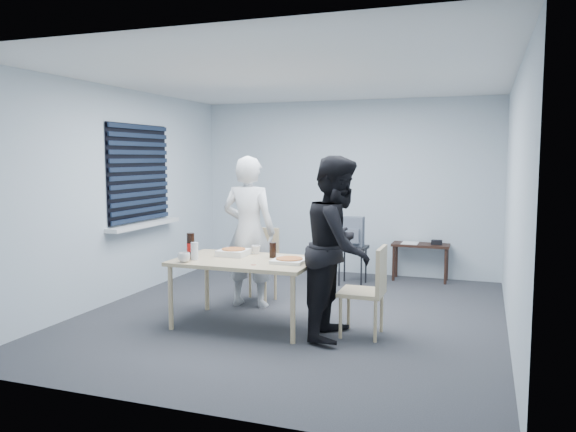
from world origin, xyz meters
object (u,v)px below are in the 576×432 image
at_px(mug_b, 256,250).
at_px(person_black, 338,247).
at_px(chair_right, 370,285).
at_px(stool, 353,254).
at_px(person_white, 249,232).
at_px(mug_a, 184,257).
at_px(chair_far, 260,259).
at_px(side_table, 421,249).
at_px(soda_bottle, 191,246).
at_px(dining_table, 245,265).
at_px(backpack, 353,232).

bearing_deg(mug_b, person_black, -20.22).
distance_m(chair_right, stool, 2.26).
bearing_deg(person_white, mug_a, 77.19).
bearing_deg(mug_a, chair_far, 78.84).
bearing_deg(side_table, stool, -146.32).
height_order(chair_right, soda_bottle, soda_bottle).
xyz_separation_m(dining_table, chair_far, (-0.25, 1.01, -0.13)).
height_order(side_table, mug_a, mug_a).
xyz_separation_m(person_black, mug_b, (-1.02, 0.38, -0.14)).
bearing_deg(mug_b, mug_a, -125.39).
height_order(chair_right, person_white, person_white).
xyz_separation_m(backpack, mug_b, (-0.66, -1.87, 0.01)).
height_order(stool, backpack, backpack).
bearing_deg(person_black, mug_b, 69.78).
xyz_separation_m(person_white, stool, (0.91, 1.50, -0.46)).
height_order(person_white, person_black, same).
relative_size(mug_a, mug_b, 1.23).
bearing_deg(person_black, chair_right, -71.31).
relative_size(mug_b, soda_bottle, 0.37).
bearing_deg(soda_bottle, side_table, 54.86).
distance_m(dining_table, chair_far, 1.04).
xyz_separation_m(chair_far, side_table, (1.74, 1.79, -0.06)).
height_order(backpack, mug_b, backpack).
distance_m(side_table, mug_a, 3.74).
bearing_deg(person_white, chair_right, 157.28).
bearing_deg(person_white, dining_table, 110.54).
bearing_deg(dining_table, stool, 74.01).
relative_size(dining_table, soda_bottle, 5.38).
relative_size(chair_far, side_table, 1.12).
xyz_separation_m(person_white, side_table, (1.76, 2.07, -0.44)).
height_order(chair_far, person_white, person_white).
xyz_separation_m(stool, mug_a, (-1.15, -2.58, 0.32)).
height_order(person_white, mug_a, person_white).
xyz_separation_m(chair_far, mug_a, (-0.27, -1.36, 0.23)).
xyz_separation_m(person_white, mug_a, (-0.25, -1.08, -0.14)).
distance_m(chair_right, mug_b, 1.37).
relative_size(person_white, backpack, 4.36).
height_order(dining_table, stool, dining_table).
bearing_deg(stool, mug_b, -109.30).
xyz_separation_m(person_white, person_black, (1.27, -0.76, 0.00)).
bearing_deg(mug_b, soda_bottle, -139.11).
bearing_deg(dining_table, backpack, 73.93).
xyz_separation_m(chair_right, backpack, (-0.67, 2.14, 0.22)).
bearing_deg(backpack, person_white, -138.46).
xyz_separation_m(dining_table, stool, (0.64, 2.22, -0.21)).
xyz_separation_m(mug_a, mug_b, (0.49, 0.70, -0.00)).
bearing_deg(soda_bottle, mug_a, -77.81).
xyz_separation_m(dining_table, side_table, (1.49, 2.79, -0.19)).
bearing_deg(mug_a, person_white, 77.19).
xyz_separation_m(person_black, backpack, (-0.37, 2.25, -0.15)).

